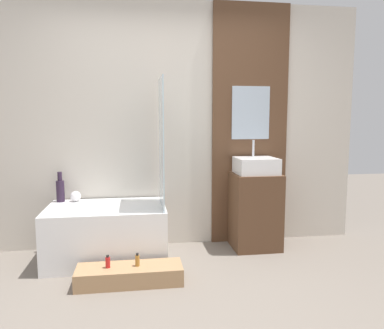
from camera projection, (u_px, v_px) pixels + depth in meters
The scene contains 12 objects.
ground_plane at pixel (189, 316), 2.63m from camera, with size 12.00×12.00×0.00m, color slate.
wall_tiled_back at pixel (168, 126), 4.02m from camera, with size 4.20×0.06×2.60m, color beige.
wall_wood_accent at pixel (250, 125), 4.10m from camera, with size 0.84×0.04×2.60m.
bathtub at pixel (107, 233), 3.64m from camera, with size 1.13×0.73×0.53m.
glass_shower_screen at pixel (161, 143), 3.56m from camera, with size 0.01×0.58×1.22m, color silver.
wooden_step_bench at pixel (130, 275), 3.14m from camera, with size 0.88×0.30×0.15m, color #A87F56.
vanity_cabinet at pixel (255, 211), 3.98m from camera, with size 0.49×0.44×0.80m, color brown.
sink at pixel (256, 166), 3.92m from camera, with size 0.42×0.38×0.35m.
vase_tall_dark at pixel (60, 190), 3.80m from camera, with size 0.08×0.08×0.31m.
vase_round_light at pixel (76, 196), 3.81m from camera, with size 0.11×0.11×0.11m, color white.
bottle_soap_primary at pixel (108, 262), 3.10m from camera, with size 0.04×0.04×0.11m.
bottle_soap_secondary at pixel (137, 260), 3.13m from camera, with size 0.04×0.04×0.11m.
Camera 1 is at (-0.35, -2.45, 1.38)m, focal length 35.00 mm.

